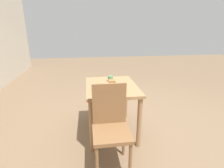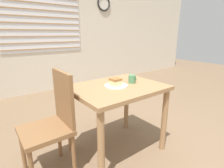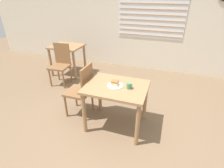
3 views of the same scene
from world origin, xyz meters
name	(u,v)px [view 1 (image 1 of 3)]	position (x,y,z in m)	size (l,w,h in m)	color
ground_plane	(137,129)	(0.00, 0.00, 0.00)	(14.00, 14.00, 0.00)	#7A6047
dining_table_near	(111,93)	(0.02, 0.41, 0.62)	(0.92, 0.71, 0.74)	#9E754C
chair_near_window	(111,124)	(-0.63, 0.51, 0.51)	(0.41, 0.41, 0.95)	brown
plate	(112,85)	(0.00, 0.41, 0.75)	(0.23, 0.23, 0.01)	white
cake_slice	(112,83)	(-0.01, 0.41, 0.79)	(0.10, 0.10, 0.07)	#E5CC89
coffee_mug	(110,79)	(0.21, 0.40, 0.79)	(0.08, 0.07, 0.09)	#4C8456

